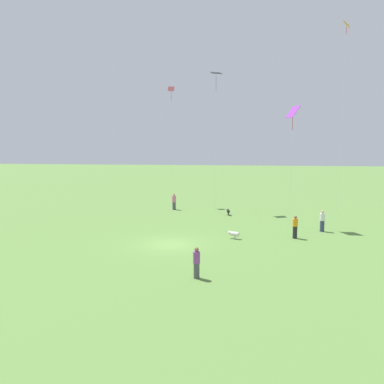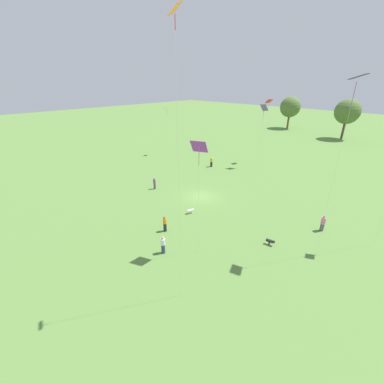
{
  "view_description": "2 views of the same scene",
  "coord_description": "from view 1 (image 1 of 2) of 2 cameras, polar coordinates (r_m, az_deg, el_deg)",
  "views": [
    {
      "loc": [
        -25.57,
        -5.25,
        6.87
      ],
      "look_at": [
        1.32,
        -1.36,
        3.63
      ],
      "focal_mm": 35.0,
      "sensor_mm": 36.0,
      "label": 1
    },
    {
      "loc": [
        21.26,
        -23.54,
        14.77
      ],
      "look_at": [
        1.09,
        -2.89,
        1.94
      ],
      "focal_mm": 24.0,
      "sensor_mm": 36.0,
      "label": 2
    }
  ],
  "objects": [
    {
      "name": "ground_plane",
      "position": [
        27.0,
        -3.28,
        -7.96
      ],
      "size": [
        240.0,
        240.0,
        0.0
      ],
      "primitive_type": "plane",
      "color": "#5B843D"
    },
    {
      "name": "person_0",
      "position": [
        20.04,
        0.7,
        -10.74
      ],
      "size": [
        0.52,
        0.52,
        1.67
      ],
      "rotation": [
        0.0,
        0.0,
        0.82
      ],
      "color": "#4C4C51",
      "rests_on": "ground_plane"
    },
    {
      "name": "person_1",
      "position": [
        29.55,
        15.44,
        -5.18
      ],
      "size": [
        0.56,
        0.56,
        1.75
      ],
      "rotation": [
        0.0,
        0.0,
        5.53
      ],
      "color": "#232328",
      "rests_on": "ground_plane"
    },
    {
      "name": "person_2",
      "position": [
        41.63,
        -2.75,
        -1.49
      ],
      "size": [
        0.51,
        0.51,
        1.79
      ],
      "rotation": [
        0.0,
        0.0,
        4.55
      ],
      "color": "#4C4C51",
      "rests_on": "ground_plane"
    },
    {
      "name": "person_3",
      "position": [
        32.58,
        19.24,
        -4.21
      ],
      "size": [
        0.5,
        0.5,
        1.75
      ],
      "rotation": [
        0.0,
        0.0,
        4.95
      ],
      "color": "#333D5B",
      "rests_on": "ground_plane"
    },
    {
      "name": "kite_0",
      "position": [
        38.45,
        22.4,
        20.46
      ],
      "size": [
        0.84,
        0.7,
        18.01
      ],
      "rotation": [
        0.0,
        0.0,
        5.18
      ],
      "color": "orange",
      "rests_on": "ground_plane"
    },
    {
      "name": "kite_1",
      "position": [
        33.88,
        15.11,
        11.37
      ],
      "size": [
        1.48,
        1.22,
        10.43
      ],
      "rotation": [
        0.0,
        0.0,
        2.76
      ],
      "color": "purple",
      "rests_on": "ground_plane"
    },
    {
      "name": "kite_2",
      "position": [
        42.34,
        3.7,
        16.97
      ],
      "size": [
        1.46,
        1.49,
        15.07
      ],
      "rotation": [
        0.0,
        0.0,
        4.35
      ],
      "color": "black",
      "rests_on": "ground_plane"
    },
    {
      "name": "kite_5",
      "position": [
        46.31,
        -3.19,
        14.36
      ],
      "size": [
        0.82,
        0.9,
        14.08
      ],
      "rotation": [
        0.0,
        0.0,
        1.07
      ],
      "color": "#E54C99",
      "rests_on": "ground_plane"
    },
    {
      "name": "dog_0",
      "position": [
        38.42,
        5.53,
        -2.91
      ],
      "size": [
        0.88,
        0.39,
        0.6
      ],
      "rotation": [
        0.0,
        0.0,
        4.86
      ],
      "color": "black",
      "rests_on": "ground_plane"
    },
    {
      "name": "dog_1",
      "position": [
        28.63,
        6.33,
        -6.35
      ],
      "size": [
        0.55,
        0.88,
        0.58
      ],
      "rotation": [
        0.0,
        0.0,
        5.93
      ],
      "color": "silver",
      "rests_on": "ground_plane"
    }
  ]
}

